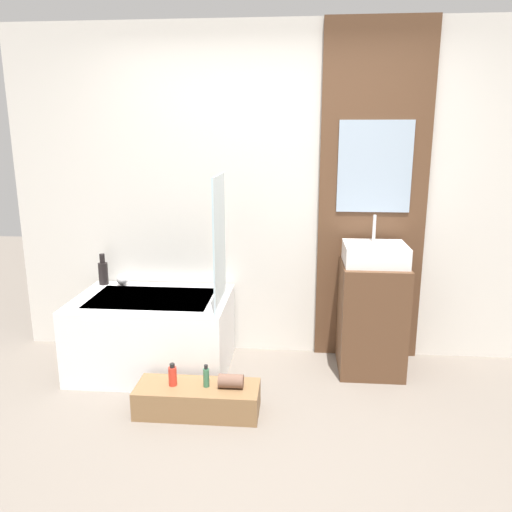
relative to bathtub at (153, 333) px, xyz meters
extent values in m
plane|color=slate|center=(0.89, -1.13, -0.29)|extent=(12.00, 12.00, 0.00)
cube|color=silver|center=(0.89, 0.45, 1.01)|extent=(4.20, 0.06, 2.60)
cube|color=brown|center=(1.66, 0.40, 1.01)|extent=(0.82, 0.03, 2.60)
cube|color=#9EB2C6|center=(1.66, 0.38, 1.24)|extent=(0.55, 0.01, 0.69)
cube|color=white|center=(0.00, 0.00, 0.00)|extent=(1.15, 0.80, 0.57)
cube|color=silver|center=(0.00, 0.00, 0.28)|extent=(0.90, 0.56, 0.01)
cube|color=silver|center=(0.55, -0.14, 0.75)|extent=(0.01, 0.48, 0.93)
cube|color=olive|center=(0.46, -0.60, -0.20)|extent=(0.80, 0.30, 0.19)
cube|color=brown|center=(1.66, 0.13, 0.13)|extent=(0.48, 0.50, 0.84)
cube|color=white|center=(1.66, 0.13, 0.63)|extent=(0.45, 0.39, 0.15)
cylinder|color=silver|center=(1.66, 0.24, 0.80)|extent=(0.02, 0.02, 0.20)
cylinder|color=black|center=(-0.49, 0.31, 0.37)|extent=(0.08, 0.08, 0.18)
cylinder|color=black|center=(-0.49, 0.31, 0.50)|extent=(0.04, 0.04, 0.08)
sphere|color=white|center=(-0.33, 0.30, 0.33)|extent=(0.10, 0.10, 0.10)
cylinder|color=red|center=(0.30, -0.60, -0.04)|extent=(0.05, 0.05, 0.12)
cylinder|color=black|center=(0.30, -0.60, 0.04)|extent=(0.03, 0.03, 0.03)
cylinder|color=#38704C|center=(0.52, -0.60, -0.04)|extent=(0.04, 0.04, 0.12)
cylinder|color=black|center=(0.52, -0.60, 0.03)|extent=(0.02, 0.02, 0.03)
cylinder|color=brown|center=(0.68, -0.60, -0.06)|extent=(0.16, 0.09, 0.09)
camera|label=1|loc=(1.09, -3.50, 1.48)|focal=35.00mm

